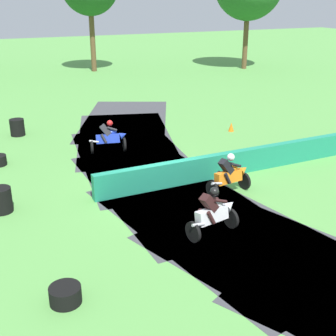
{
  "coord_description": "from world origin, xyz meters",
  "views": [
    {
      "loc": [
        -5.75,
        -13.56,
        6.45
      ],
      "look_at": [
        0.04,
        -0.46,
        0.9
      ],
      "focal_mm": 48.59,
      "sensor_mm": 36.0,
      "label": 1
    }
  ],
  "objects_px": {
    "motorcycle_chase_orange": "(230,175)",
    "tire_stack_mid_b": "(1,200)",
    "motorcycle_lead_blue": "(109,137)",
    "tire_stack_near": "(17,127)",
    "motorcycle_trailing_white": "(214,212)",
    "tire_stack_far": "(65,295)",
    "traffic_cone": "(231,127)"
  },
  "relations": [
    {
      "from": "motorcycle_chase_orange",
      "to": "motorcycle_trailing_white",
      "type": "relative_size",
      "value": 1.0
    },
    {
      "from": "motorcycle_lead_blue",
      "to": "traffic_cone",
      "type": "xyz_separation_m",
      "value": [
        6.41,
        0.49,
        -0.41
      ]
    },
    {
      "from": "motorcycle_lead_blue",
      "to": "tire_stack_far",
      "type": "relative_size",
      "value": 2.39
    },
    {
      "from": "motorcycle_lead_blue",
      "to": "tire_stack_near",
      "type": "distance_m",
      "value": 5.26
    },
    {
      "from": "tire_stack_far",
      "to": "traffic_cone",
      "type": "bearing_deg",
      "value": 44.14
    },
    {
      "from": "traffic_cone",
      "to": "motorcycle_lead_blue",
      "type": "bearing_deg",
      "value": -175.66
    },
    {
      "from": "motorcycle_chase_orange",
      "to": "tire_stack_near",
      "type": "xyz_separation_m",
      "value": [
        -5.85,
        9.9,
        -0.26
      ]
    },
    {
      "from": "tire_stack_mid_b",
      "to": "tire_stack_far",
      "type": "xyz_separation_m",
      "value": [
        0.88,
        -5.3,
        -0.2
      ]
    },
    {
      "from": "motorcycle_lead_blue",
      "to": "tire_stack_near",
      "type": "relative_size",
      "value": 2.14
    },
    {
      "from": "motorcycle_trailing_white",
      "to": "traffic_cone",
      "type": "xyz_separation_m",
      "value": [
        5.82,
        8.62,
        -0.44
      ]
    },
    {
      "from": "motorcycle_trailing_white",
      "to": "tire_stack_mid_b",
      "type": "relative_size",
      "value": 2.1
    },
    {
      "from": "motorcycle_lead_blue",
      "to": "motorcycle_chase_orange",
      "type": "relative_size",
      "value": 1.03
    },
    {
      "from": "motorcycle_lead_blue",
      "to": "traffic_cone",
      "type": "bearing_deg",
      "value": 4.34
    },
    {
      "from": "tire_stack_near",
      "to": "tire_stack_far",
      "type": "bearing_deg",
      "value": -92.43
    },
    {
      "from": "motorcycle_chase_orange",
      "to": "tire_stack_mid_b",
      "type": "bearing_deg",
      "value": 167.61
    },
    {
      "from": "tire_stack_near",
      "to": "tire_stack_mid_b",
      "type": "xyz_separation_m",
      "value": [
        -1.46,
        -8.29,
        0.0
      ]
    },
    {
      "from": "tire_stack_far",
      "to": "traffic_cone",
      "type": "relative_size",
      "value": 1.63
    },
    {
      "from": "motorcycle_lead_blue",
      "to": "motorcycle_trailing_white",
      "type": "height_order",
      "value": "motorcycle_trailing_white"
    },
    {
      "from": "motorcycle_lead_blue",
      "to": "traffic_cone",
      "type": "distance_m",
      "value": 6.44
    },
    {
      "from": "motorcycle_trailing_white",
      "to": "tire_stack_far",
      "type": "height_order",
      "value": "motorcycle_trailing_white"
    },
    {
      "from": "motorcycle_chase_orange",
      "to": "tire_stack_mid_b",
      "type": "distance_m",
      "value": 7.49
    },
    {
      "from": "tire_stack_mid_b",
      "to": "motorcycle_trailing_white",
      "type": "bearing_deg",
      "value": -35.55
    },
    {
      "from": "motorcycle_chase_orange",
      "to": "traffic_cone",
      "type": "height_order",
      "value": "motorcycle_chase_orange"
    },
    {
      "from": "motorcycle_trailing_white",
      "to": "tire_stack_mid_b",
      "type": "xyz_separation_m",
      "value": [
        -5.41,
        3.87,
        -0.26
      ]
    },
    {
      "from": "motorcycle_lead_blue",
      "to": "tire_stack_far",
      "type": "xyz_separation_m",
      "value": [
        -3.95,
        -9.56,
        -0.43
      ]
    },
    {
      "from": "traffic_cone",
      "to": "motorcycle_chase_orange",
      "type": "bearing_deg",
      "value": -121.72
    },
    {
      "from": "motorcycle_lead_blue",
      "to": "motorcycle_trailing_white",
      "type": "relative_size",
      "value": 1.02
    },
    {
      "from": "motorcycle_chase_orange",
      "to": "motorcycle_trailing_white",
      "type": "distance_m",
      "value": 2.95
    },
    {
      "from": "motorcycle_lead_blue",
      "to": "traffic_cone",
      "type": "relative_size",
      "value": 3.9
    },
    {
      "from": "tire_stack_near",
      "to": "tire_stack_far",
      "type": "relative_size",
      "value": 1.11
    },
    {
      "from": "motorcycle_lead_blue",
      "to": "tire_stack_near",
      "type": "bearing_deg",
      "value": 129.94
    },
    {
      "from": "motorcycle_chase_orange",
      "to": "tire_stack_mid_b",
      "type": "xyz_separation_m",
      "value": [
        -7.31,
        1.61,
        -0.26
      ]
    }
  ]
}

